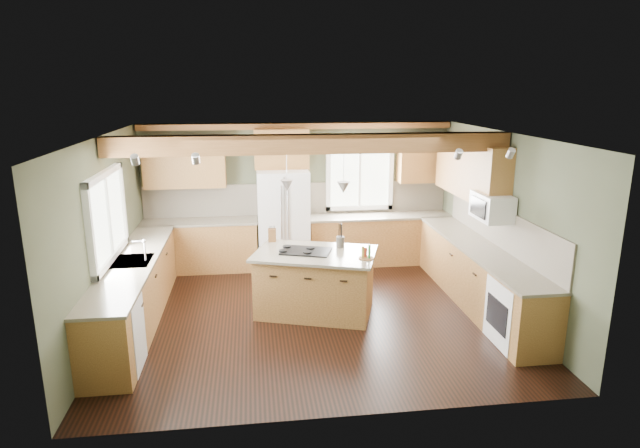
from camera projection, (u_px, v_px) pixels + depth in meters
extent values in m
plane|color=black|center=(314.00, 314.00, 7.80)|extent=(5.60, 5.60, 0.00)
plane|color=silver|center=(313.00, 135.00, 7.14)|extent=(5.60, 5.60, 0.00)
plane|color=#434833|center=(298.00, 194.00, 9.87)|extent=(5.60, 0.00, 5.60)
plane|color=#434833|center=(106.00, 236.00, 7.13)|extent=(0.00, 5.00, 5.00)
plane|color=#434833|center=(503.00, 222.00, 7.82)|extent=(0.00, 5.00, 5.00)
cube|color=brown|center=(313.00, 144.00, 7.27)|extent=(5.55, 0.26, 0.26)
cube|color=brown|center=(298.00, 126.00, 9.46)|extent=(5.55, 0.20, 0.10)
cube|color=brown|center=(298.00, 198.00, 9.88)|extent=(5.58, 0.03, 0.58)
cube|color=brown|center=(500.00, 227.00, 7.89)|extent=(0.03, 3.70, 0.58)
cube|color=brown|center=(201.00, 246.00, 9.58)|extent=(2.02, 0.60, 0.88)
cube|color=brown|center=(199.00, 222.00, 9.46)|extent=(2.06, 0.64, 0.04)
cube|color=brown|center=(379.00, 240.00, 9.99)|extent=(2.62, 0.60, 0.88)
cube|color=brown|center=(380.00, 216.00, 9.87)|extent=(2.66, 0.64, 0.04)
cube|color=brown|center=(135.00, 293.00, 7.43)|extent=(0.60, 3.70, 0.88)
cube|color=brown|center=(132.00, 262.00, 7.31)|extent=(0.64, 3.74, 0.04)
cube|color=brown|center=(478.00, 277.00, 8.05)|extent=(0.60, 3.70, 0.88)
cube|color=brown|center=(480.00, 248.00, 7.93)|extent=(0.64, 3.74, 0.04)
cube|color=brown|center=(185.00, 162.00, 9.29)|extent=(1.40, 0.35, 0.90)
cube|color=brown|center=(281.00, 149.00, 9.45)|extent=(0.96, 0.35, 0.70)
cube|color=brown|center=(471.00, 169.00, 8.50)|extent=(0.35, 2.20, 0.90)
cube|color=brown|center=(423.00, 158.00, 9.82)|extent=(0.90, 0.35, 0.90)
cube|color=white|center=(106.00, 217.00, 7.11)|extent=(0.04, 1.60, 1.05)
cube|color=white|center=(359.00, 179.00, 9.93)|extent=(1.10, 0.04, 1.00)
cube|color=#262628|center=(132.00, 262.00, 7.31)|extent=(0.50, 0.65, 0.03)
cylinder|color=#B2B2B7|center=(145.00, 251.00, 7.30)|extent=(0.02, 0.02, 0.28)
cube|color=white|center=(113.00, 336.00, 6.19)|extent=(0.60, 0.60, 0.84)
cube|color=white|center=(519.00, 313.00, 6.80)|extent=(0.60, 0.72, 0.84)
cube|color=white|center=(492.00, 207.00, 7.68)|extent=(0.40, 0.70, 0.38)
cone|color=#B2B2B7|center=(287.00, 185.00, 7.50)|extent=(0.18, 0.18, 0.16)
cone|color=#B2B2B7|center=(343.00, 188.00, 7.35)|extent=(0.18, 0.18, 0.16)
cube|color=white|center=(283.00, 220.00, 9.57)|extent=(0.90, 0.74, 1.80)
cube|color=brown|center=(315.00, 284.00, 7.79)|extent=(1.83, 1.43, 0.88)
cube|color=brown|center=(315.00, 254.00, 7.67)|extent=(1.96, 1.57, 0.04)
cube|color=black|center=(306.00, 251.00, 7.69)|extent=(0.80, 0.66, 0.02)
cube|color=brown|center=(272.00, 235.00, 8.17)|extent=(0.12, 0.10, 0.20)
cylinder|color=#423A35|center=(340.00, 242.00, 7.89)|extent=(0.16, 0.16, 0.16)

